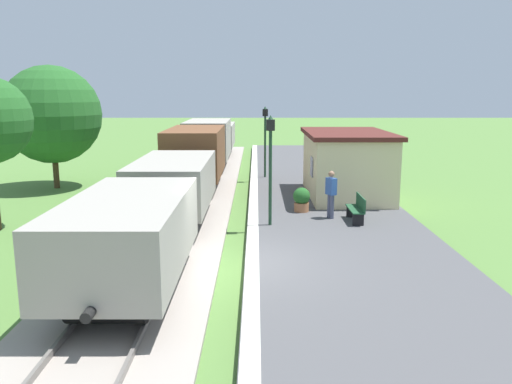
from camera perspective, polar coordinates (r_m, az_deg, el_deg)
ground_plane at (r=13.88m, az=-2.19°, el=-8.78°), size 160.00×160.00×0.00m
platform_slab at (r=14.09m, az=11.07°, el=-8.14°), size 6.00×60.00×0.25m
platform_edge_stripe at (r=13.78m, az=-0.52°, el=-7.79°), size 0.36×60.00×0.01m
track_ballast at (r=14.15m, az=-12.05°, el=-8.37°), size 3.80×60.00×0.12m
rail_near at (r=13.98m, az=-9.16°, el=-7.95°), size 0.07×60.00×0.14m
rail_far at (r=14.27m, az=-14.93°, el=-7.79°), size 0.07×60.00×0.14m
freight_train at (r=25.14m, az=-6.74°, el=3.75°), size 2.50×32.60×2.72m
station_hut at (r=22.52m, az=9.89°, el=3.13°), size 3.50×5.80×2.78m
bench_near_hut at (r=18.22m, az=11.06°, el=-1.77°), size 0.42×1.50×0.91m
bench_down_platform at (r=27.47m, az=7.28°, el=2.67°), size 0.42×1.50×0.91m
person_waiting at (r=18.43m, az=8.22°, el=-0.06°), size 0.39×0.45×1.71m
potted_planter at (r=19.43m, az=4.97°, el=-0.79°), size 0.64×0.64×0.92m
lamp_post_near at (r=17.06m, az=1.51°, el=4.66°), size 0.28×0.28×3.70m
lamp_post_far at (r=26.91m, az=0.92°, el=7.04°), size 0.28×0.28×3.70m
tree_trackside_far at (r=26.93m, az=-21.82°, el=7.97°), size 4.70×4.70×5.96m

